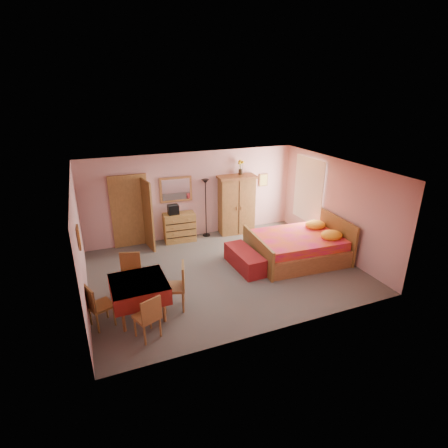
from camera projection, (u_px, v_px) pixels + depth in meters
name	position (u px, v px, depth m)	size (l,w,h in m)	color
floor	(225.00, 271.00, 8.83)	(6.50, 6.50, 0.00)	#5F5954
ceiling	(225.00, 169.00, 7.88)	(6.50, 6.50, 0.00)	brown
wall_back	(193.00, 195.00, 10.51)	(6.50, 0.10, 2.60)	#C69090
wall_front	(278.00, 270.00, 6.20)	(6.50, 0.10, 2.60)	#C69090
wall_left	(80.00, 244.00, 7.21)	(0.10, 5.00, 2.60)	#C69090
wall_right	(335.00, 207.00, 9.49)	(0.10, 5.00, 2.60)	#C69090
doorway	(130.00, 212.00, 9.92)	(1.06, 0.12, 2.15)	#9E6B35
window	(309.00, 190.00, 10.46)	(0.08, 1.40, 1.95)	white
picture_left	(79.00, 237.00, 6.56)	(0.04, 0.32, 0.42)	orange
picture_back	(263.00, 180.00, 11.21)	(0.30, 0.04, 0.40)	#D8BF59
chest_of_drawers	(180.00, 227.00, 10.41)	(0.92, 0.46, 0.87)	#AF7D3B
wall_mirror	(176.00, 189.00, 10.18)	(0.95, 0.05, 0.75)	white
stereo	(173.00, 210.00, 10.15)	(0.31, 0.22, 0.29)	black
floor_lamp	(206.00, 208.00, 10.61)	(0.23, 0.23, 1.79)	black
wardrobe	(236.00, 205.00, 10.85)	(1.17, 0.60, 1.84)	olive
sunflower_vase	(241.00, 167.00, 10.59)	(0.18, 0.18, 0.44)	gold
bed	(297.00, 240.00, 9.26)	(2.39, 1.88, 1.11)	#C61357
bench	(244.00, 259.00, 8.91)	(0.52, 1.40, 0.47)	maroon
dining_table	(140.00, 298.00, 6.98)	(1.07, 1.07, 0.79)	maroon
chair_south	(147.00, 316.00, 6.35)	(0.41, 0.41, 0.90)	#A46B37
chair_north	(130.00, 277.00, 7.59)	(0.45, 0.45, 0.98)	brown
chair_west	(101.00, 305.00, 6.66)	(0.41, 0.41, 0.91)	#A17536
chair_east	(174.00, 287.00, 7.18)	(0.46, 0.46, 1.01)	olive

